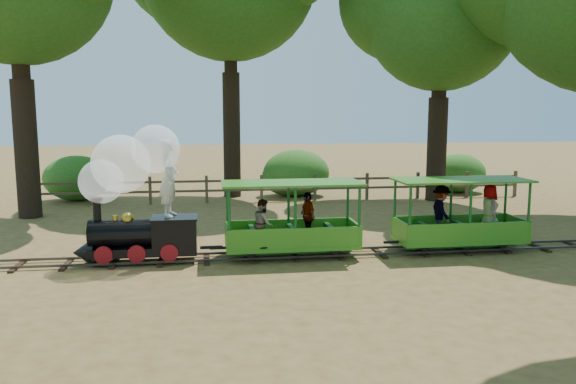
{
  "coord_description": "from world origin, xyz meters",
  "views": [
    {
      "loc": [
        -2.93,
        -12.35,
        3.29
      ],
      "look_at": [
        -1.09,
        0.5,
        1.43
      ],
      "focal_mm": 35.0,
      "sensor_mm": 36.0,
      "label": 1
    }
  ],
  "objects": [
    {
      "name": "ground",
      "position": [
        0.0,
        0.0,
        0.0
      ],
      "size": [
        90.0,
        90.0,
        0.0
      ],
      "primitive_type": "plane",
      "color": "olive",
      "rests_on": "ground"
    },
    {
      "name": "track",
      "position": [
        0.0,
        0.0,
        0.07
      ],
      "size": [
        22.0,
        1.0,
        0.1
      ],
      "color": "#3F3D3A",
      "rests_on": "ground"
    },
    {
      "name": "locomotive",
      "position": [
        -4.56,
        0.08,
        1.74
      ],
      "size": [
        2.69,
        1.26,
        3.09
      ],
      "color": "black",
      "rests_on": "ground"
    },
    {
      "name": "carriage_front",
      "position": [
        -1.13,
        -0.02,
        0.71
      ],
      "size": [
        3.13,
        1.28,
        1.63
      ],
      "color": "#398A1E",
      "rests_on": "track"
    },
    {
      "name": "carriage_rear",
      "position": [
        2.98,
        0.04,
        0.78
      ],
      "size": [
        3.13,
        1.28,
        1.63
      ],
      "color": "#398A1E",
      "rests_on": "track"
    },
    {
      "name": "oak_ne",
      "position": [
        5.47,
        7.58,
        7.1
      ],
      "size": [
        7.02,
        6.18,
        9.64
      ],
      "color": "#2D2116",
      "rests_on": "ground"
    },
    {
      "name": "fence",
      "position": [
        0.0,
        8.0,
        0.58
      ],
      "size": [
        18.1,
        0.1,
        1.0
      ],
      "color": "brown",
      "rests_on": "ground"
    },
    {
      "name": "shrub_west",
      "position": [
        -7.8,
        9.3,
        0.84
      ],
      "size": [
        2.43,
        1.87,
        1.68
      ],
      "primitive_type": "ellipsoid",
      "color": "#2D6B1E",
      "rests_on": "ground"
    },
    {
      "name": "shrub_mid_w",
      "position": [
        0.5,
        9.3,
        0.91
      ],
      "size": [
        2.63,
        2.02,
        1.82
      ],
      "primitive_type": "ellipsoid",
      "color": "#2D6B1E",
      "rests_on": "ground"
    },
    {
      "name": "shrub_mid_e",
      "position": [
        0.26,
        9.3,
        0.78
      ],
      "size": [
        2.24,
        1.72,
        1.55
      ],
      "primitive_type": "ellipsoid",
      "color": "#2D6B1E",
      "rests_on": "ground"
    },
    {
      "name": "shrub_east",
      "position": [
        7.23,
        9.3,
        0.79
      ],
      "size": [
        2.29,
        1.76,
        1.58
      ],
      "primitive_type": "ellipsoid",
      "color": "#2D6B1E",
      "rests_on": "ground"
    }
  ]
}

